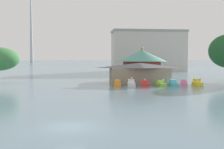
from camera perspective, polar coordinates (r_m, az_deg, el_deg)
The scene contains 12 objects.
ground_plane at distance 23.43m, azimuth -8.47°, elevation -10.32°, with size 2000.00×2000.00×0.00m, color slate.
pedal_boat_orange at distance 55.92m, azimuth 1.14°, elevation -1.87°, with size 1.72×2.49×1.49m.
pedal_boat_white at distance 56.07m, azimuth 3.87°, elevation -1.82°, with size 1.68×2.46×1.86m.
pedal_boat_red at distance 55.99m, azimuth 6.61°, elevation -1.92°, with size 2.17×3.09×1.61m.
pedal_boat_lime at distance 57.07m, azimuth 9.69°, elevation -1.86°, with size 1.86×2.71×1.49m.
pedal_boat_cyan at distance 58.01m, azimuth 12.20°, elevation -1.77°, with size 1.41×2.95×1.46m.
pedal_boat_pink at distance 59.39m, azimuth 14.17°, elevation -1.72°, with size 1.99×2.65×1.56m.
pedal_boat_yellow at distance 59.29m, azimuth 16.74°, elevation -1.66°, with size 1.68×2.45×1.68m.
boathouse at distance 61.56m, azimuth 5.52°, elevation 0.31°, with size 13.46×6.38×4.56m.
green_roof_pavilion at distance 72.33m, azimuth 6.02°, elevation 2.28°, with size 12.47×12.47×8.34m.
background_building_block at distance 125.86m, azimuth 7.30°, elevation 4.75°, with size 31.93×12.46×17.75m.
distant_broadcast_tower at distance 347.92m, azimuth -15.99°, elevation 13.38°, with size 5.09×5.09×154.18m.
Camera 1 is at (0.60, -22.78, 5.47)m, focal length 45.58 mm.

